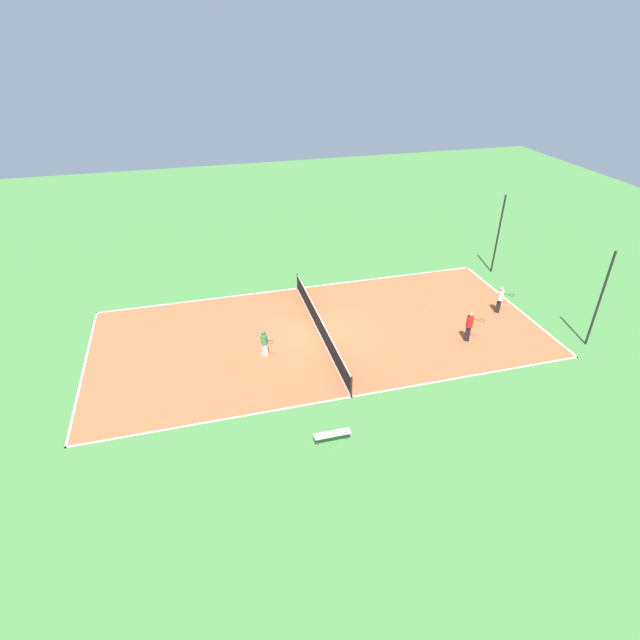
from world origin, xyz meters
TOP-DOWN VIEW (x-y plane):
  - ground_plane at (0.00, 0.00)m, footprint 80.00×80.00m
  - court_surface at (0.00, 0.00)m, footprint 11.51×24.89m
  - tennis_net at (0.00, 0.00)m, footprint 11.31×0.10m
  - bench at (8.21, -1.68)m, footprint 0.36×1.55m
  - player_coach_red at (2.79, 7.60)m, footprint 0.75×0.97m
  - player_far_green at (1.30, -3.33)m, footprint 0.99×0.69m
  - player_far_white at (0.46, 10.94)m, footprint 0.84×0.93m
  - tennis_ball_far_baseline at (-2.46, 6.53)m, footprint 0.07×0.07m
  - tennis_ball_near_net at (3.99, -9.21)m, footprint 0.07×0.07m
  - tennis_ball_midcourt at (-1.20, 7.35)m, footprint 0.07×0.07m
  - fence_post_back_left at (-4.73, 13.70)m, footprint 0.12×0.12m
  - fence_post_back_right at (4.73, 13.70)m, footprint 0.12×0.12m

SIDE VIEW (x-z plane):
  - ground_plane at x=0.00m, z-range 0.00..0.00m
  - court_surface at x=0.00m, z-range 0.00..0.02m
  - tennis_ball_far_baseline at x=-2.46m, z-range 0.02..0.09m
  - tennis_ball_near_net at x=3.99m, z-range 0.02..0.09m
  - tennis_ball_midcourt at x=-1.20m, z-range 0.02..0.09m
  - bench at x=8.21m, z-range 0.16..0.61m
  - tennis_net at x=0.00m, z-range 0.03..1.11m
  - player_far_green at x=1.30m, z-range 0.12..1.62m
  - player_far_white at x=0.46m, z-range 0.15..1.84m
  - player_coach_red at x=2.79m, z-range 0.17..1.96m
  - fence_post_back_left at x=-4.73m, z-range 0.00..5.44m
  - fence_post_back_right at x=4.73m, z-range 0.00..5.44m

